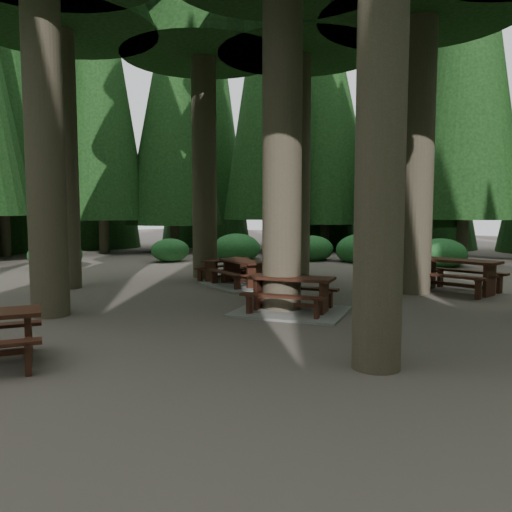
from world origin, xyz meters
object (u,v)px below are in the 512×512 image
Objects in this scene: picnic_table_a at (291,301)px; picnic_table_c at (243,278)px; picnic_table_b at (226,266)px; picnic_table_d at (458,271)px.

picnic_table_a reaches higher than picnic_table_c.
picnic_table_d is (6.49, 1.67, 0.14)m from picnic_table_b.
picnic_table_d is at bearing 47.73° from picnic_table_c.
picnic_table_d reaches higher than picnic_table_c.
picnic_table_c is (-3.07, 2.47, -0.01)m from picnic_table_a.
picnic_table_c is 5.84m from picnic_table_d.
picnic_table_c is (1.15, -0.66, -0.20)m from picnic_table_b.
picnic_table_b is 0.61× the size of picnic_table_c.
picnic_table_a is at bearing -120.02° from picnic_table_b.
picnic_table_a reaches higher than picnic_table_b.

